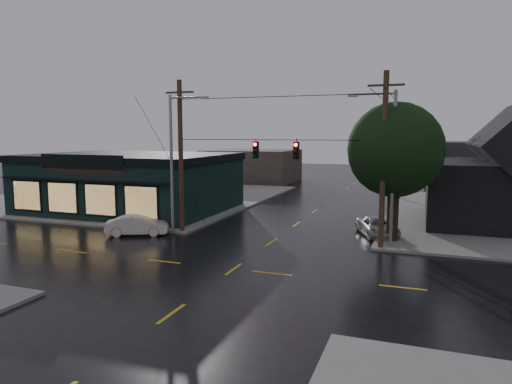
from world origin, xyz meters
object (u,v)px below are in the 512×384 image
(utility_pole_ne, at_px, (380,249))
(corner_tree, at_px, (395,150))
(utility_pole_nw, at_px, (182,233))
(suv_silver, at_px, (378,227))
(sedan_cream, at_px, (137,225))

(utility_pole_ne, bearing_deg, corner_tree, 76.32)
(utility_pole_nw, bearing_deg, suv_silver, 16.22)
(utility_pole_nw, height_order, utility_pole_ne, same)
(corner_tree, distance_m, utility_pole_ne, 6.06)
(suv_silver, bearing_deg, utility_pole_nw, 173.18)
(corner_tree, xyz_separation_m, utility_pole_nw, (-13.50, -2.05, -5.68))
(utility_pole_nw, xyz_separation_m, sedan_cream, (-2.45, -1.63, 0.66))
(sedan_cream, xyz_separation_m, suv_silver, (14.95, 5.27, -0.07))
(corner_tree, height_order, utility_pole_ne, corner_tree)
(corner_tree, relative_size, sedan_cream, 2.10)
(corner_tree, relative_size, utility_pole_ne, 0.83)
(utility_pole_nw, height_order, suv_silver, utility_pole_nw)
(utility_pole_nw, xyz_separation_m, suv_silver, (12.50, 3.64, 0.59))
(utility_pole_ne, bearing_deg, suv_silver, 97.83)
(utility_pole_nw, distance_m, utility_pole_ne, 13.00)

